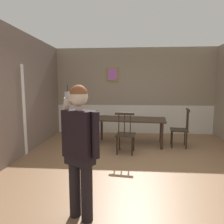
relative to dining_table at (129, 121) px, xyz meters
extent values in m
plane|color=#846042|center=(0.17, -1.65, -0.64)|extent=(6.74, 6.74, 0.00)
cube|color=gray|center=(0.17, 1.41, 1.27)|extent=(5.38, 0.12, 1.90)
cube|color=silver|center=(0.17, 1.42, -0.16)|extent=(5.38, 0.14, 0.96)
cube|color=silver|center=(0.17, 1.39, 0.32)|extent=(5.38, 0.05, 0.06)
cube|color=olive|center=(-0.56, 1.34, 1.36)|extent=(0.39, 0.03, 0.46)
cube|color=#B260BB|center=(-0.56, 1.32, 1.36)|extent=(0.31, 0.01, 0.38)
cube|color=#756056|center=(-2.52, -1.65, 0.79)|extent=(0.12, 6.13, 2.86)
cube|color=white|center=(-2.48, -1.03, 0.41)|extent=(0.06, 0.12, 2.10)
cube|color=#38281E|center=(0.00, 0.00, 0.06)|extent=(2.03, 1.08, 0.04)
cylinder|color=#38281E|center=(-0.90, -0.22, -0.30)|extent=(0.07, 0.07, 0.68)
cylinder|color=#38281E|center=(0.82, -0.43, -0.30)|extent=(0.07, 0.07, 0.68)
cylinder|color=#38281E|center=(-0.82, 0.43, -0.30)|extent=(0.07, 0.07, 0.68)
cylinder|color=#38281E|center=(0.90, 0.22, -0.30)|extent=(0.07, 0.07, 0.68)
cube|color=#2D2319|center=(1.31, -0.16, -0.19)|extent=(0.50, 0.50, 0.03)
cube|color=#2D2319|center=(1.51, -0.19, 0.35)|extent=(0.11, 0.44, 0.06)
cylinder|color=#2D2319|center=(1.49, -0.32, 0.10)|extent=(0.02, 0.02, 0.55)
cylinder|color=#2D2319|center=(1.51, -0.19, 0.10)|extent=(0.02, 0.02, 0.55)
cylinder|color=#2D2319|center=(1.53, -0.06, 0.10)|extent=(0.02, 0.02, 0.55)
cylinder|color=#2D2319|center=(1.11, -0.31, -0.42)|extent=(0.04, 0.04, 0.44)
cylinder|color=#2D2319|center=(1.16, 0.04, -0.42)|extent=(0.04, 0.04, 0.44)
cylinder|color=#2D2319|center=(1.46, -0.36, -0.42)|extent=(0.04, 0.04, 0.44)
cylinder|color=#2D2319|center=(1.51, -0.01, -0.42)|extent=(0.04, 0.04, 0.44)
cube|color=#2D2319|center=(-0.09, -0.77, -0.19)|extent=(0.50, 0.50, 0.03)
cube|color=#2D2319|center=(-0.12, -0.97, 0.34)|extent=(0.45, 0.10, 0.06)
cylinder|color=#2D2319|center=(-0.25, -0.95, 0.10)|extent=(0.02, 0.02, 0.55)
cylinder|color=#2D2319|center=(-0.12, -0.97, 0.10)|extent=(0.02, 0.02, 0.55)
cylinder|color=#2D2319|center=(0.01, -0.99, 0.10)|extent=(0.02, 0.02, 0.55)
cylinder|color=#2D2319|center=(-0.25, -0.57, -0.43)|extent=(0.04, 0.04, 0.43)
cylinder|color=#2D2319|center=(0.11, -0.62, -0.43)|extent=(0.04, 0.04, 0.43)
cylinder|color=#2D2319|center=(-0.29, -0.92, -0.43)|extent=(0.04, 0.04, 0.43)
cylinder|color=#2D2319|center=(0.06, -0.97, -0.43)|extent=(0.04, 0.04, 0.43)
cylinder|color=black|center=(-0.53, -3.32, -0.25)|extent=(0.14, 0.14, 0.78)
cylinder|color=black|center=(-0.70, -3.24, -0.25)|extent=(0.14, 0.14, 0.78)
cube|color=black|center=(-0.62, -3.28, 0.11)|extent=(0.39, 0.32, 0.12)
cube|color=black|center=(-0.62, -3.28, 0.42)|extent=(0.43, 0.36, 0.56)
cylinder|color=black|center=(-0.41, -3.39, 0.43)|extent=(0.09, 0.09, 0.53)
cylinder|color=beige|center=(-0.78, -3.21, 0.75)|extent=(0.15, 0.16, 0.19)
cylinder|color=beige|center=(-0.62, -3.28, 0.72)|extent=(0.09, 0.09, 0.05)
sphere|color=beige|center=(-0.62, -3.28, 0.85)|extent=(0.21, 0.21, 0.21)
sphere|color=brown|center=(-0.62, -3.28, 0.89)|extent=(0.20, 0.20, 0.20)
cube|color=#B7B7BC|center=(-0.76, -3.24, 0.83)|extent=(0.08, 0.06, 0.16)
cylinder|color=black|center=(-0.76, -3.24, 0.95)|extent=(0.01, 0.01, 0.08)
camera|label=1|loc=(-0.06, -5.60, 0.98)|focal=32.92mm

